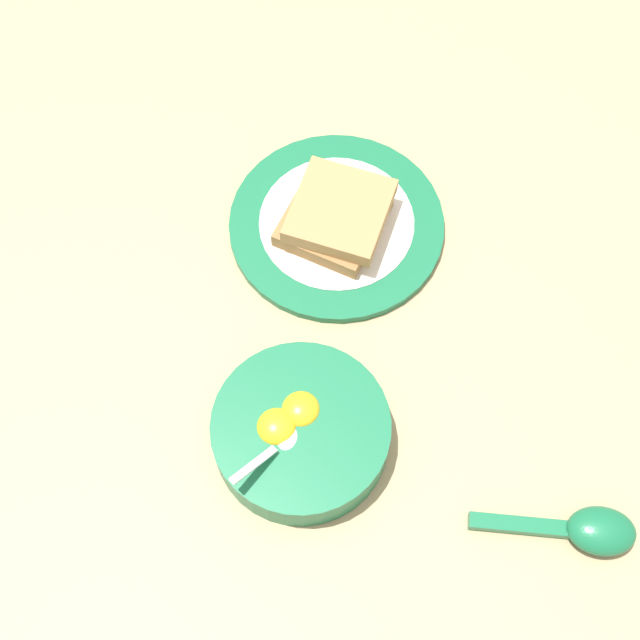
{
  "coord_description": "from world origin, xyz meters",
  "views": [
    {
      "loc": [
        0.42,
        0.03,
        0.8
      ],
      "look_at": [
        0.06,
        -0.1,
        0.02
      ],
      "focal_mm": 50.0,
      "sensor_mm": 36.0,
      "label": 1
    }
  ],
  "objects_px": {
    "toast_sandwich": "(337,216)",
    "soup_spoon": "(587,530)",
    "egg_bowl": "(301,432)",
    "toast_plate": "(337,225)"
  },
  "relations": [
    {
      "from": "toast_sandwich",
      "to": "soup_spoon",
      "type": "relative_size",
      "value": 0.71
    },
    {
      "from": "egg_bowl",
      "to": "toast_sandwich",
      "type": "height_order",
      "value": "egg_bowl"
    },
    {
      "from": "toast_plate",
      "to": "toast_sandwich",
      "type": "distance_m",
      "value": 0.02
    },
    {
      "from": "toast_plate",
      "to": "soup_spoon",
      "type": "xyz_separation_m",
      "value": [
        0.23,
        0.32,
        0.01
      ]
    },
    {
      "from": "egg_bowl",
      "to": "soup_spoon",
      "type": "height_order",
      "value": "egg_bowl"
    },
    {
      "from": "egg_bowl",
      "to": "toast_sandwich",
      "type": "xyz_separation_m",
      "value": [
        -0.23,
        -0.05,
        0.01
      ]
    },
    {
      "from": "egg_bowl",
      "to": "toast_plate",
      "type": "distance_m",
      "value": 0.24
    },
    {
      "from": "egg_bowl",
      "to": "toast_sandwich",
      "type": "relative_size",
      "value": 1.54
    },
    {
      "from": "toast_sandwich",
      "to": "soup_spoon",
      "type": "bearing_deg",
      "value": 55.01
    },
    {
      "from": "toast_plate",
      "to": "toast_sandwich",
      "type": "relative_size",
      "value": 2.12
    }
  ]
}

